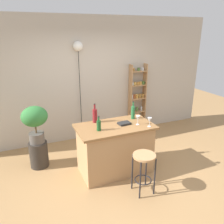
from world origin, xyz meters
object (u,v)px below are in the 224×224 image
(cookbook, at_px, (124,123))
(bottle_vinegar, at_px, (133,112))
(bar_stool, at_px, (144,164))
(wine_glass_left, at_px, (150,120))
(plant_stool, at_px, (39,154))
(bottle_wine_red, at_px, (95,115))
(bottle_sauce_amber, at_px, (99,125))
(spice_shelf, at_px, (137,97))
(potted_plant, at_px, (35,120))
(wine_glass_center, at_px, (138,118))
(pendant_globe_light, at_px, (78,48))

(cookbook, bearing_deg, bottle_vinegar, 30.20)
(bar_stool, bearing_deg, wine_glass_left, 52.17)
(plant_stool, xyz_separation_m, bottle_wine_red, (1.00, -0.41, 0.79))
(bottle_sauce_amber, distance_m, cookbook, 0.52)
(spice_shelf, distance_m, potted_plant, 2.66)
(bottle_vinegar, relative_size, cookbook, 1.60)
(bottle_vinegar, height_order, wine_glass_center, bottle_vinegar)
(bottle_vinegar, height_order, bottle_sauce_amber, bottle_vinegar)
(bar_stool, relative_size, plant_stool, 1.35)
(spice_shelf, distance_m, plant_stool, 2.73)
(wine_glass_center, height_order, cookbook, wine_glass_center)
(wine_glass_left, bearing_deg, bar_stool, -127.83)
(bottle_vinegar, distance_m, wine_glass_center, 0.30)
(potted_plant, bearing_deg, wine_glass_center, -26.06)
(bottle_wine_red, xyz_separation_m, wine_glass_center, (0.66, -0.40, -0.02))
(wine_glass_center, bearing_deg, potted_plant, 153.94)
(bar_stool, bearing_deg, pendant_globe_light, 98.98)
(plant_stool, bearing_deg, potted_plant, 153.43)
(potted_plant, bearing_deg, bar_stool, -44.66)
(spice_shelf, relative_size, wine_glass_center, 10.45)
(bottle_sauce_amber, bearing_deg, wine_glass_left, -12.27)
(potted_plant, height_order, bottle_wine_red, bottle_wine_red)
(bottle_vinegar, height_order, pendant_globe_light, pendant_globe_light)
(bar_stool, distance_m, bottle_wine_red, 1.23)
(bottle_sauce_amber, height_order, wine_glass_left, bottle_sauce_amber)
(bottle_wine_red, relative_size, bottle_sauce_amber, 1.40)
(cookbook, bearing_deg, bar_stool, -94.73)
(bar_stool, height_order, cookbook, cookbook)
(potted_plant, distance_m, pendant_globe_light, 1.81)
(bottle_wine_red, xyz_separation_m, wine_glass_left, (0.80, -0.56, -0.02))
(potted_plant, height_order, wine_glass_left, potted_plant)
(bottle_sauce_amber, distance_m, pendant_globe_light, 1.98)
(potted_plant, xyz_separation_m, pendant_globe_light, (1.08, 0.84, 1.18))
(bar_stool, height_order, spice_shelf, spice_shelf)
(spice_shelf, distance_m, bottle_sauce_amber, 2.24)
(bottle_sauce_amber, distance_m, wine_glass_left, 0.88)
(spice_shelf, height_order, pendant_globe_light, pendant_globe_light)
(bottle_sauce_amber, height_order, wine_glass_center, bottle_sauce_amber)
(cookbook, bearing_deg, wine_glass_center, -31.06)
(potted_plant, bearing_deg, bottle_wine_red, -22.38)
(bottle_wine_red, distance_m, bottle_sauce_amber, 0.38)
(plant_stool, relative_size, bottle_vinegar, 1.48)
(bottle_sauce_amber, distance_m, wine_glass_center, 0.72)
(wine_glass_center, bearing_deg, bottle_vinegar, 78.56)
(spice_shelf, xyz_separation_m, wine_glass_left, (-0.74, -1.76, 0.13))
(bar_stool, xyz_separation_m, pendant_globe_light, (-0.36, 2.27, 1.62))
(bottle_wine_red, height_order, pendant_globe_light, pendant_globe_light)
(wine_glass_center, relative_size, cookbook, 0.78)
(spice_shelf, relative_size, cookbook, 8.16)
(bar_stool, xyz_separation_m, potted_plant, (-1.44, 1.42, 0.44))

